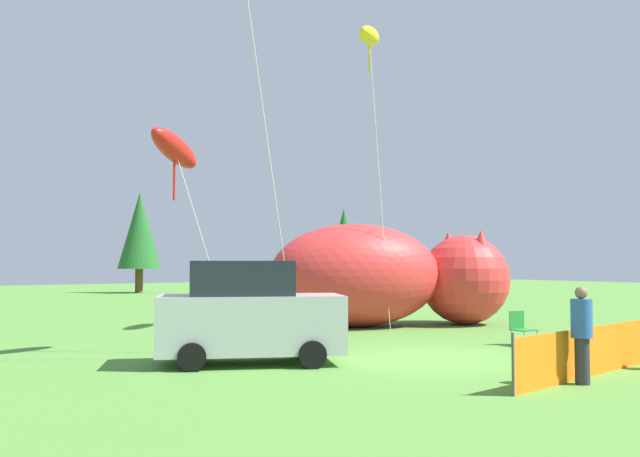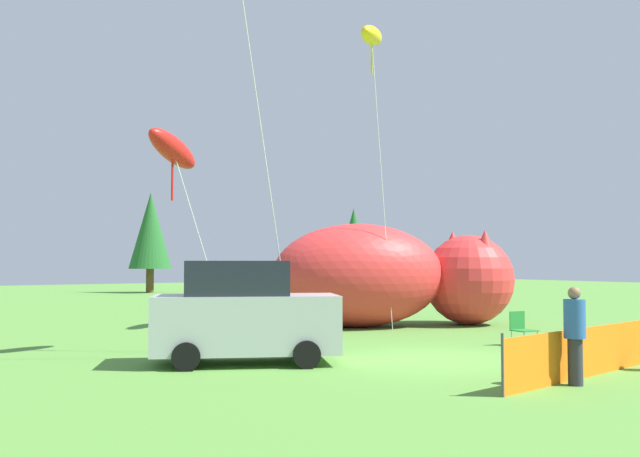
{
  "view_description": "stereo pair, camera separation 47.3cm",
  "coord_description": "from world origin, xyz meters",
  "px_view_note": "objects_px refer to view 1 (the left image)",
  "views": [
    {
      "loc": [
        -11.78,
        -12.13,
        2.27
      ],
      "look_at": [
        -0.05,
        4.75,
        3.23
      ],
      "focal_mm": 40.0,
      "sensor_mm": 36.0,
      "label": 1
    },
    {
      "loc": [
        -11.39,
        -12.4,
        2.27
      ],
      "look_at": [
        -0.05,
        4.75,
        3.23
      ],
      "focal_mm": 40.0,
      "sensor_mm": 36.0,
      "label": 2
    }
  ],
  "objects_px": {
    "parked_car": "(248,314)",
    "folding_chair": "(521,326)",
    "spectator_in_grey_shirt": "(582,331)",
    "kite_yellow_hero": "(369,37)",
    "inflatable_cat": "(386,279)",
    "kite_red_lizard": "(175,149)"
  },
  "relations": [
    {
      "from": "folding_chair",
      "to": "spectator_in_grey_shirt",
      "type": "xyz_separation_m",
      "value": [
        -3.99,
        -4.71,
        0.47
      ]
    },
    {
      "from": "parked_car",
      "to": "inflatable_cat",
      "type": "height_order",
      "value": "inflatable_cat"
    },
    {
      "from": "parked_car",
      "to": "spectator_in_grey_shirt",
      "type": "xyz_separation_m",
      "value": [
        3.82,
        -5.82,
        -0.12
      ]
    },
    {
      "from": "parked_car",
      "to": "spectator_in_grey_shirt",
      "type": "relative_size",
      "value": 2.45
    },
    {
      "from": "parked_car",
      "to": "folding_chair",
      "type": "height_order",
      "value": "parked_car"
    },
    {
      "from": "folding_chair",
      "to": "kite_yellow_hero",
      "type": "relative_size",
      "value": 0.09
    },
    {
      "from": "inflatable_cat",
      "to": "kite_yellow_hero",
      "type": "height_order",
      "value": "kite_yellow_hero"
    },
    {
      "from": "parked_car",
      "to": "spectator_in_grey_shirt",
      "type": "bearing_deg",
      "value": -30.93
    },
    {
      "from": "inflatable_cat",
      "to": "folding_chair",
      "type": "bearing_deg",
      "value": -75.79
    },
    {
      "from": "kite_red_lizard",
      "to": "parked_car",
      "type": "bearing_deg",
      "value": -76.35
    },
    {
      "from": "inflatable_cat",
      "to": "kite_yellow_hero",
      "type": "relative_size",
      "value": 0.86
    },
    {
      "from": "kite_yellow_hero",
      "to": "folding_chair",
      "type": "bearing_deg",
      "value": -84.63
    },
    {
      "from": "kite_yellow_hero",
      "to": "inflatable_cat",
      "type": "bearing_deg",
      "value": 25.71
    },
    {
      "from": "spectator_in_grey_shirt",
      "to": "kite_yellow_hero",
      "type": "height_order",
      "value": "kite_yellow_hero"
    },
    {
      "from": "folding_chair",
      "to": "inflatable_cat",
      "type": "bearing_deg",
      "value": 179.7
    },
    {
      "from": "parked_car",
      "to": "inflatable_cat",
      "type": "xyz_separation_m",
      "value": [
        8.47,
        5.3,
        0.55
      ]
    },
    {
      "from": "kite_red_lizard",
      "to": "spectator_in_grey_shirt",
      "type": "bearing_deg",
      "value": -62.24
    },
    {
      "from": "folding_chair",
      "to": "kite_red_lizard",
      "type": "relative_size",
      "value": 0.16
    },
    {
      "from": "folding_chair",
      "to": "kite_yellow_hero",
      "type": "height_order",
      "value": "kite_yellow_hero"
    },
    {
      "from": "kite_yellow_hero",
      "to": "kite_red_lizard",
      "type": "relative_size",
      "value": 1.83
    },
    {
      "from": "inflatable_cat",
      "to": "parked_car",
      "type": "bearing_deg",
      "value": -127.9
    },
    {
      "from": "parked_car",
      "to": "folding_chair",
      "type": "distance_m",
      "value": 7.91
    }
  ]
}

